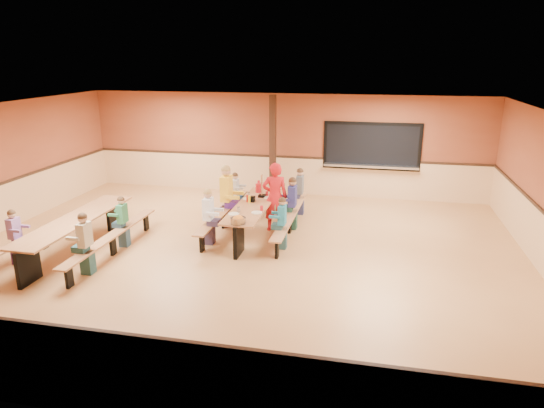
# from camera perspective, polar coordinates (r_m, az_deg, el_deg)

# --- Properties ---
(ground) EXTENTS (12.00, 12.00, 0.00)m
(ground) POSITION_cam_1_polar(r_m,az_deg,el_deg) (10.36, -3.87, -5.98)
(ground) COLOR #A46C3E
(ground) RESTS_ON ground
(room_envelope) EXTENTS (12.04, 10.04, 3.02)m
(room_envelope) POSITION_cam_1_polar(r_m,az_deg,el_deg) (10.11, -3.95, -2.38)
(room_envelope) COLOR brown
(room_envelope) RESTS_ON ground
(kitchen_pass_through) EXTENTS (2.78, 0.28, 1.38)m
(kitchen_pass_through) POSITION_cam_1_polar(r_m,az_deg,el_deg) (14.35, 11.64, 6.44)
(kitchen_pass_through) COLOR black
(kitchen_pass_through) RESTS_ON ground
(structural_post) EXTENTS (0.18, 0.18, 3.00)m
(structural_post) POSITION_cam_1_polar(r_m,az_deg,el_deg) (14.09, 0.09, 6.64)
(structural_post) COLOR black
(structural_post) RESTS_ON ground
(cafeteria_table_main) EXTENTS (1.91, 3.70, 0.74)m
(cafeteria_table_main) POSITION_cam_1_polar(r_m,az_deg,el_deg) (11.60, -1.87, -0.62)
(cafeteria_table_main) COLOR #A56941
(cafeteria_table_main) RESTS_ON ground
(cafeteria_table_second) EXTENTS (1.91, 3.70, 0.74)m
(cafeteria_table_second) POSITION_cam_1_polar(r_m,az_deg,el_deg) (11.13, -22.04, -2.68)
(cafeteria_table_second) COLOR #A56941
(cafeteria_table_second) RESTS_ON ground
(seated_child_white_left) EXTENTS (0.39, 0.32, 1.25)m
(seated_child_white_left) POSITION_cam_1_polar(r_m,az_deg,el_deg) (10.82, -7.48, -1.53)
(seated_child_white_left) COLOR white
(seated_child_white_left) RESTS_ON ground
(seated_adult_yellow) EXTENTS (0.50, 0.41, 1.47)m
(seated_adult_yellow) POSITION_cam_1_polar(r_m,az_deg,el_deg) (12.03, -5.36, 1.00)
(seated_adult_yellow) COLOR yellow
(seated_adult_yellow) RESTS_ON ground
(seated_child_grey_left) EXTENTS (0.33, 0.27, 1.12)m
(seated_child_grey_left) POSITION_cam_1_polar(r_m,az_deg,el_deg) (12.79, -4.32, 1.18)
(seated_child_grey_left) COLOR silver
(seated_child_grey_left) RESTS_ON ground
(seated_child_teal_right) EXTENTS (0.34, 0.28, 1.14)m
(seated_child_teal_right) POSITION_cam_1_polar(r_m,az_deg,el_deg) (10.48, 1.20, -2.31)
(seated_child_teal_right) COLOR teal
(seated_child_teal_right) RESTS_ON ground
(seated_child_navy_right) EXTENTS (0.40, 0.32, 1.27)m
(seated_child_navy_right) POSITION_cam_1_polar(r_m,az_deg,el_deg) (11.68, 2.39, 0.04)
(seated_child_navy_right) COLOR navy
(seated_child_navy_right) RESTS_ON ground
(seated_child_char_right) EXTENTS (0.38, 0.31, 1.22)m
(seated_child_char_right) POSITION_cam_1_polar(r_m,az_deg,el_deg) (12.80, 3.28, 1.46)
(seated_child_char_right) COLOR #4F535A
(seated_child_char_right) RESTS_ON ground
(seated_child_purple_sec) EXTENTS (0.33, 0.27, 1.13)m
(seated_child_purple_sec) POSITION_cam_1_polar(r_m,az_deg,el_deg) (11.00, -27.96, -3.48)
(seated_child_purple_sec) COLOR #82578B
(seated_child_purple_sec) RESTS_ON ground
(seated_child_green_sec) EXTENTS (0.33, 0.27, 1.13)m
(seated_child_green_sec) POSITION_cam_1_polar(r_m,az_deg,el_deg) (11.09, -17.13, -2.03)
(seated_child_green_sec) COLOR #307B51
(seated_child_green_sec) RESTS_ON ground
(seated_child_tan_sec) EXTENTS (0.37, 0.30, 1.21)m
(seated_child_tan_sec) POSITION_cam_1_polar(r_m,az_deg,el_deg) (9.93, -21.08, -4.42)
(seated_child_tan_sec) COLOR #B4AA8D
(seated_child_tan_sec) RESTS_ON ground
(standing_woman) EXTENTS (0.69, 0.54, 1.67)m
(standing_woman) POSITION_cam_1_polar(r_m,az_deg,el_deg) (11.51, 0.34, 0.84)
(standing_woman) COLOR red
(standing_woman) RESTS_ON ground
(punch_pitcher) EXTENTS (0.16, 0.16, 0.22)m
(punch_pitcher) POSITION_cam_1_polar(r_m,az_deg,el_deg) (12.22, -1.60, 1.88)
(punch_pitcher) COLOR red
(punch_pitcher) RESTS_ON cafeteria_table_main
(chip_bowl) EXTENTS (0.32, 0.32, 0.15)m
(chip_bowl) POSITION_cam_1_polar(r_m,az_deg,el_deg) (9.99, -4.01, -1.86)
(chip_bowl) COLOR orange
(chip_bowl) RESTS_ON cafeteria_table_main
(napkin_dispenser) EXTENTS (0.10, 0.14, 0.13)m
(napkin_dispenser) POSITION_cam_1_polar(r_m,az_deg,el_deg) (11.45, -2.29, 0.59)
(napkin_dispenser) COLOR black
(napkin_dispenser) RESTS_ON cafeteria_table_main
(condiment_mustard) EXTENTS (0.06, 0.06, 0.17)m
(condiment_mustard) POSITION_cam_1_polar(r_m,az_deg,el_deg) (11.38, -2.69, 0.58)
(condiment_mustard) COLOR yellow
(condiment_mustard) RESTS_ON cafeteria_table_main
(condiment_ketchup) EXTENTS (0.06, 0.06, 0.17)m
(condiment_ketchup) POSITION_cam_1_polar(r_m,az_deg,el_deg) (11.42, -2.91, 0.65)
(condiment_ketchup) COLOR #B2140F
(condiment_ketchup) RESTS_ON cafeteria_table_main
(table_paddle) EXTENTS (0.16, 0.16, 0.56)m
(table_paddle) POSITION_cam_1_polar(r_m,az_deg,el_deg) (11.80, -1.20, 1.46)
(table_paddle) COLOR black
(table_paddle) RESTS_ON cafeteria_table_main
(place_settings) EXTENTS (0.65, 3.30, 0.11)m
(place_settings) POSITION_cam_1_polar(r_m,az_deg,el_deg) (11.52, -1.88, 0.65)
(place_settings) COLOR beige
(place_settings) RESTS_ON cafeteria_table_main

